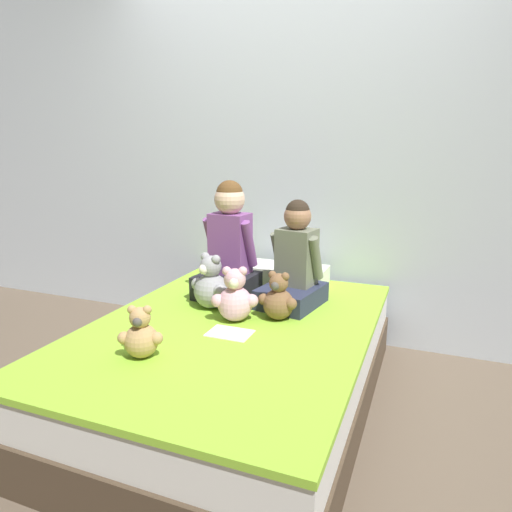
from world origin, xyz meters
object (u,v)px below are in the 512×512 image
Objects in this scene: bed at (233,364)px; teddy_bear_at_foot_of_bed at (141,336)px; child_on_left at (229,248)px; pillow_at_headboard at (282,274)px; teddy_bear_held_by_left_child at (211,285)px; teddy_bear_between_children at (235,298)px; sign_card at (230,333)px; child_on_right at (295,264)px; teddy_bear_held_by_right_child at (278,299)px.

teddy_bear_at_foot_of_bed is at bearing -113.12° from bed.
child_on_left reaches higher than pillow_at_headboard.
teddy_bear_at_foot_of_bed reaches higher than pillow_at_headboard.
child_on_left is 0.29m from teddy_bear_held_by_left_child.
teddy_bear_between_children is (-0.01, 0.05, 0.34)m from bed.
sign_card is (0.25, 0.36, -0.10)m from teddy_bear_at_foot_of_bed.
child_on_right is 2.06× the size of teddy_bear_between_children.
teddy_bear_at_foot_of_bed is (0.00, -0.65, -0.03)m from teddy_bear_held_by_left_child.
teddy_bear_held_by_right_child is at bearing 17.80° from teddy_bear_held_by_left_child.
child_on_left reaches higher than bed.
teddy_bear_held_by_left_child is at bearing -108.67° from pillow_at_headboard.
child_on_right is 0.48m from teddy_bear_held_by_left_child.
teddy_bear_at_foot_of_bed is 0.39× the size of pillow_at_headboard.
bed is 3.20× the size of child_on_right.
bed is 0.61m from teddy_bear_at_foot_of_bed.
bed is 8.18× the size of teddy_bear_at_foot_of_bed.
teddy_bear_at_foot_of_bed is at bearing -104.27° from child_on_right.
child_on_left reaches higher than child_on_right.
teddy_bear_between_children is at bearing 96.24° from bed.
sign_card is at bearing -87.48° from pillow_at_headboard.
teddy_bear_between_children is at bearing -148.20° from teddy_bear_held_by_right_child.
teddy_bear_between_children reaches higher than bed.
teddy_bear_held_by_left_child is 1.21× the size of teddy_bear_held_by_right_child.
child_on_right reaches higher than teddy_bear_held_by_right_child.
pillow_at_headboard is at bearing 92.92° from teddy_bear_held_by_left_child.
teddy_bear_held_by_right_child is 1.10× the size of teddy_bear_at_foot_of_bed.
teddy_bear_between_children reaches higher than pillow_at_headboard.
teddy_bear_at_foot_of_bed reaches higher than bed.
teddy_bear_held_by_right_child is 0.89× the size of teddy_bear_between_children.
bed is at bearing -105.89° from child_on_right.
pillow_at_headboard is (-0.20, 0.38, -0.18)m from child_on_right.
child_on_right is at bearing 73.02° from sign_card.
teddy_bear_between_children is at bearing 49.64° from teddy_bear_at_foot_of_bed.
pillow_at_headboard is (0.00, 0.79, 0.28)m from bed.
sign_card is at bearing -115.07° from teddy_bear_held_by_right_child.
child_on_left is 1.17× the size of pillow_at_headboard.
teddy_bear_held_by_right_child is at bearing 59.71° from sign_card.
teddy_bear_held_by_left_child is 1.47× the size of sign_card.
teddy_bear_at_foot_of_bed is 0.45m from sign_card.
teddy_bear_between_children is 1.37× the size of sign_card.
teddy_bear_held_by_left_child reaches higher than sign_card.
pillow_at_headboard is at bearing 92.52° from sign_card.
bed is at bearing -58.46° from child_on_left.
teddy_bear_held_by_left_child is 0.66m from teddy_bear_at_foot_of_bed.
pillow_at_headboard is at bearing 128.21° from child_on_right.
bed is 0.41m from teddy_bear_held_by_right_child.
teddy_bear_at_foot_of_bed is at bearing -68.20° from teddy_bear_held_by_left_child.
child_on_left reaches higher than teddy_bear_held_by_left_child.
sign_card is at bearing -96.73° from child_on_right.
pillow_at_headboard is at bearing 69.92° from teddy_bear_between_children.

